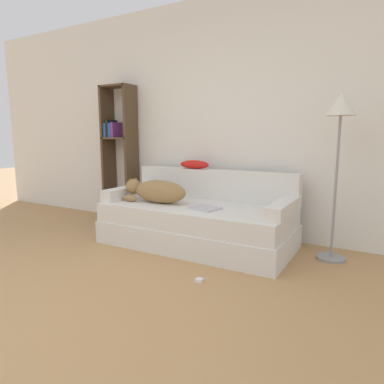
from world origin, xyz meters
TOP-DOWN VIEW (x-y plane):
  - ground_plane at (0.00, 0.00)m, footprint 20.00×20.00m
  - wall_back at (0.00, 2.60)m, footprint 7.67×0.06m
  - couch at (0.18, 1.96)m, footprint 1.98×0.95m
  - couch_backrest at (0.18, 2.36)m, footprint 1.94×0.15m
  - couch_arm_left at (-0.74, 1.95)m, footprint 0.15×0.76m
  - couch_arm_right at (1.09, 1.95)m, footprint 0.15×0.76m
  - dog at (-0.27, 1.86)m, footprint 0.76×0.26m
  - laptop at (0.35, 1.83)m, footprint 0.33×0.28m
  - throw_pillow at (-0.07, 2.35)m, footprint 0.37×0.14m
  - bookshelf at (-1.28, 2.42)m, footprint 0.44×0.26m
  - floor_lamp at (1.49, 2.20)m, footprint 0.26×0.26m
  - power_adapter at (0.65, 1.15)m, footprint 0.06×0.06m

SIDE VIEW (x-z plane):
  - ground_plane at x=0.00m, z-range 0.00..0.00m
  - power_adapter at x=0.65m, z-range 0.00..0.03m
  - couch at x=0.18m, z-range 0.00..0.43m
  - laptop at x=0.35m, z-range 0.43..0.45m
  - couch_arm_left at x=-0.74m, z-range 0.43..0.56m
  - couch_arm_right at x=1.09m, z-range 0.43..0.56m
  - dog at x=-0.27m, z-range 0.43..0.68m
  - couch_backrest at x=0.18m, z-range 0.43..0.77m
  - throw_pillow at x=-0.07m, z-range 0.77..0.87m
  - bookshelf at x=-1.28m, z-range 0.11..1.90m
  - floor_lamp at x=1.49m, z-range 0.48..1.99m
  - wall_back at x=0.00m, z-range 0.00..2.70m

